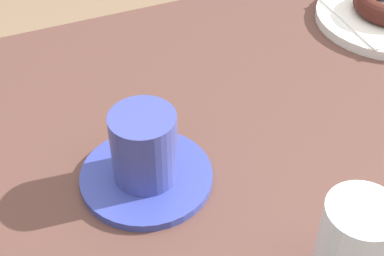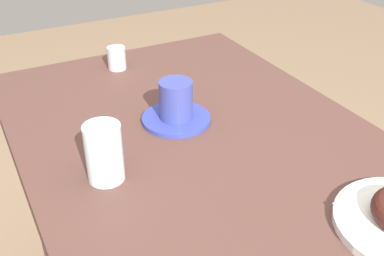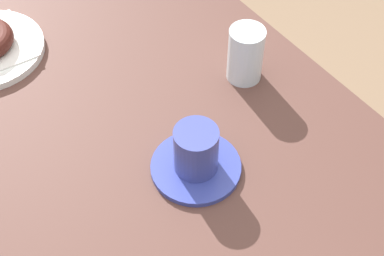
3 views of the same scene
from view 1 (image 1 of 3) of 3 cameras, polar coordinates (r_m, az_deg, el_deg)
table at (r=0.71m, az=3.39°, el=-7.02°), size 1.04×0.67×0.74m
water_glass at (r=0.50m, az=16.04°, el=-11.78°), size 0.06×0.06×0.10m
coffee_cup at (r=0.58m, az=-4.82°, el=-2.87°), size 0.14×0.14×0.09m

